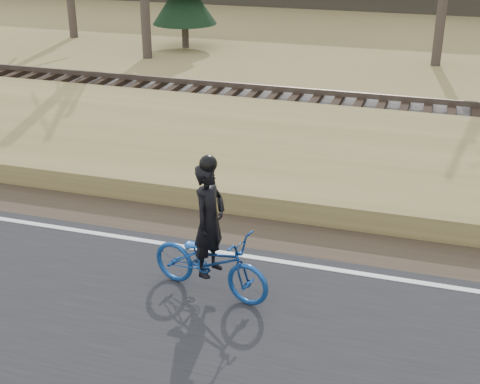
% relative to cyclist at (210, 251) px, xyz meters
% --- Properties ---
extents(ground, '(120.00, 120.00, 0.00)m').
position_rel_cyclist_xyz_m(ground, '(-3.88, 1.01, -0.76)').
color(ground, '#9C884F').
rests_on(ground, ground).
extents(edge_line, '(120.00, 0.12, 0.01)m').
position_rel_cyclist_xyz_m(edge_line, '(-3.88, 1.21, -0.70)').
color(edge_line, silver).
rests_on(edge_line, road).
extents(shoulder, '(120.00, 1.60, 0.04)m').
position_rel_cyclist_xyz_m(shoulder, '(-3.88, 2.21, -0.74)').
color(shoulder, '#473A2B').
rests_on(shoulder, ground).
extents(embankment, '(120.00, 5.00, 0.44)m').
position_rel_cyclist_xyz_m(embankment, '(-3.88, 5.21, -0.54)').
color(embankment, '#9C884F').
rests_on(embankment, ground).
extents(ballast, '(120.00, 3.00, 0.45)m').
position_rel_cyclist_xyz_m(ballast, '(-3.88, 9.01, -0.54)').
color(ballast, slate).
rests_on(ballast, ground).
extents(railroad, '(120.00, 2.40, 0.29)m').
position_rel_cyclist_xyz_m(railroad, '(-3.88, 9.01, -0.24)').
color(railroad, black).
rests_on(railroad, ballast).
extents(cyclist, '(2.11, 1.13, 2.24)m').
position_rel_cyclist_xyz_m(cyclist, '(0.00, 0.00, 0.00)').
color(cyclist, navy).
rests_on(cyclist, road).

